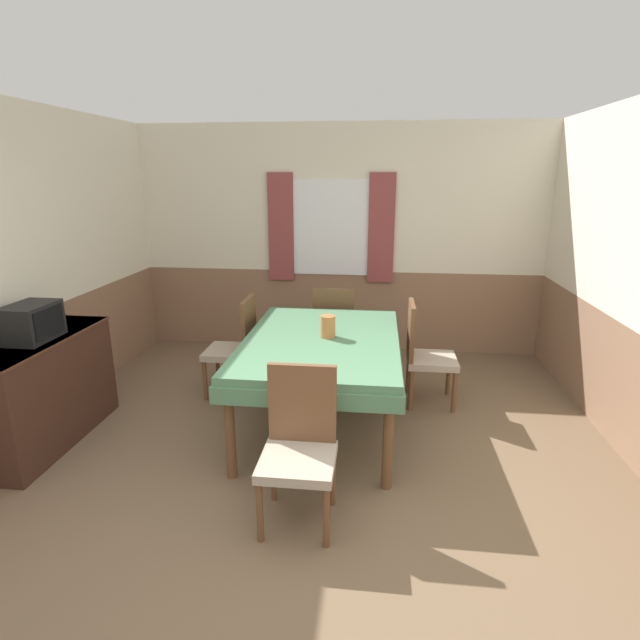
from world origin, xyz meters
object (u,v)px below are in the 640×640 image
object	(u,v)px
sideboard	(44,390)
tv	(32,322)
chair_head_near	(299,443)
dining_table	(322,350)
chair_right_far	(424,351)
chair_left_far	(237,344)
vase	(328,326)
chair_head_window	(334,329)

from	to	relation	value
sideboard	tv	size ratio (longest dim) A/B	3.24
chair_head_near	tv	distance (m)	2.24
sideboard	dining_table	bearing A→B (deg)	13.63
chair_right_far	sideboard	xyz separation A→B (m)	(-2.97, -1.07, -0.06)
dining_table	chair_left_far	xyz separation A→B (m)	(-0.87, 0.56, -0.18)
chair_head_near	sideboard	xyz separation A→B (m)	(-2.10, 0.65, -0.06)
dining_table	chair_head_near	size ratio (longest dim) A/B	1.94
chair_right_far	vase	distance (m)	1.05
tv	vase	xyz separation A→B (m)	(2.14, 0.56, -0.13)
chair_head_near	chair_head_window	bearing A→B (deg)	-90.00
chair_head_window	chair_head_near	bearing A→B (deg)	-90.00
dining_table	chair_right_far	size ratio (longest dim) A/B	1.94
chair_head_window	chair_left_far	world-z (taller)	same
sideboard	chair_head_window	bearing A→B (deg)	38.53
dining_table	chair_left_far	distance (m)	1.05
chair_head_window	tv	size ratio (longest dim) A/B	2.37
dining_table	vase	bearing A→B (deg)	29.80
dining_table	chair_left_far	bearing A→B (deg)	147.41
chair_right_far	vase	bearing A→B (deg)	-57.25
chair_left_far	tv	xyz separation A→B (m)	(-1.22, -1.09, 0.50)
sideboard	chair_right_far	bearing A→B (deg)	19.74
chair_head_window	tv	world-z (taller)	tv
chair_left_far	dining_table	bearing A→B (deg)	-122.59
sideboard	vase	distance (m)	2.26
chair_head_near	sideboard	world-z (taller)	chair_head_near
dining_table	tv	size ratio (longest dim) A/B	4.61
dining_table	chair_right_far	bearing A→B (deg)	32.59
sideboard	tv	xyz separation A→B (m)	(0.01, -0.02, 0.56)
tv	vase	bearing A→B (deg)	14.64
dining_table	chair_right_far	xyz separation A→B (m)	(0.87, 0.56, -0.18)
chair_head_window	tv	distance (m)	2.74
chair_right_far	chair_head_near	bearing A→B (deg)	-26.87
chair_right_far	tv	xyz separation A→B (m)	(-2.97, -1.09, 0.50)
chair_head_near	tv	world-z (taller)	tv
chair_head_window	vase	size ratio (longest dim) A/B	5.29
chair_head_near	sideboard	size ratio (longest dim) A/B	0.73
chair_left_far	chair_right_far	distance (m)	1.74
chair_left_far	chair_right_far	size ratio (longest dim) A/B	1.00
chair_right_far	tv	size ratio (longest dim) A/B	2.37
dining_table	chair_head_window	bearing A→B (deg)	90.00
chair_head_near	chair_head_window	xyz separation A→B (m)	(-0.00, 2.33, 0.00)
dining_table	chair_head_near	xyz separation A→B (m)	(-0.00, -1.16, -0.18)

